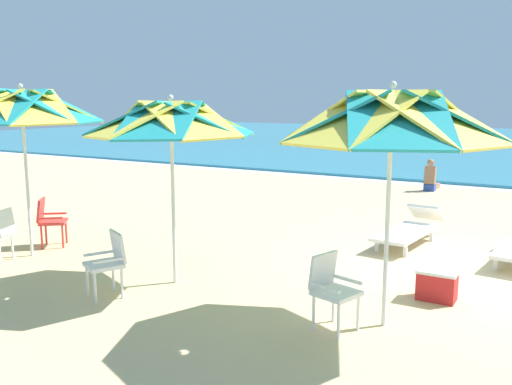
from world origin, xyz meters
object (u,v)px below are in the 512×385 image
object	(u,v)px
plastic_chair_0	(332,287)
beach_umbrella_2	(22,108)
beachgoer_seated	(431,180)
cooler_box	(437,285)
beach_umbrella_1	(171,121)
plastic_chair_1	(109,260)
sun_lounger_1	(410,229)
plastic_chair_2	(49,219)
beach_umbrella_0	(392,119)

from	to	relation	value
plastic_chair_0	beach_umbrella_2	world-z (taller)	beach_umbrella_2
plastic_chair_0	beachgoer_seated	distance (m)	10.61
cooler_box	beachgoer_seated	xyz separation A→B (m)	(-2.10, 8.99, 0.09)
beach_umbrella_1	beach_umbrella_2	size ratio (longest dim) A/B	0.93
plastic_chair_1	sun_lounger_1	size ratio (longest dim) A/B	0.39
beach_umbrella_1	plastic_chair_2	distance (m)	3.67
beach_umbrella_2	cooler_box	distance (m)	6.83
beachgoer_seated	plastic_chair_0	bearing A→B (deg)	-83.16
plastic_chair_1	cooler_box	bearing A→B (deg)	28.47
beach_umbrella_0	plastic_chair_1	distance (m)	4.01
beach_umbrella_0	beachgoer_seated	world-z (taller)	beach_umbrella_0
sun_lounger_1	cooler_box	size ratio (longest dim) A/B	4.40
cooler_box	beach_umbrella_1	bearing A→B (deg)	-160.77
plastic_chair_1	cooler_box	xyz separation A→B (m)	(3.78, 2.05, -0.30)
plastic_chair_1	plastic_chair_2	bearing A→B (deg)	154.55
beach_umbrella_0	beachgoer_seated	size ratio (longest dim) A/B	3.00
plastic_chair_0	sun_lounger_1	xyz separation A→B (m)	(-0.21, 4.19, -0.22)
plastic_chair_1	plastic_chair_2	xyz separation A→B (m)	(-2.77, 1.32, 0.00)
beach_umbrella_2	beachgoer_seated	world-z (taller)	beach_umbrella_2
beach_umbrella_1	beachgoer_seated	bearing A→B (deg)	82.84
beach_umbrella_0	plastic_chair_0	distance (m)	1.98
beachgoer_seated	plastic_chair_1	bearing A→B (deg)	-98.65
beachgoer_seated	sun_lounger_1	bearing A→B (deg)	-80.59
beach_umbrella_2	beachgoer_seated	xyz separation A→B (m)	(4.21, 10.29, -2.16)
beach_umbrella_0	plastic_chair_1	xyz separation A→B (m)	(-3.43, -0.89, -1.88)
plastic_chair_1	beachgoer_seated	bearing A→B (deg)	81.35
beach_umbrella_1	cooler_box	world-z (taller)	beach_umbrella_1
plastic_chair_1	beach_umbrella_2	bearing A→B (deg)	163.62
plastic_chair_0	plastic_chair_2	size ratio (longest dim) A/B	1.00
sun_lounger_1	cooler_box	world-z (taller)	sun_lounger_1
plastic_chair_0	sun_lounger_1	bearing A→B (deg)	92.89
beach_umbrella_0	beach_umbrella_1	world-z (taller)	beach_umbrella_0
plastic_chair_1	beachgoer_seated	xyz separation A→B (m)	(1.68, 11.04, -0.20)
beach_umbrella_1	cooler_box	distance (m)	4.15
cooler_box	plastic_chair_2	bearing A→B (deg)	-173.63
beach_umbrella_0	plastic_chair_2	bearing A→B (deg)	176.04
beach_umbrella_1	plastic_chair_2	bearing A→B (deg)	171.97
beach_umbrella_0	beach_umbrella_2	distance (m)	5.97
beach_umbrella_0	sun_lounger_1	distance (m)	4.40
beach_umbrella_1	beach_umbrella_2	bearing A→B (deg)	-177.53
cooler_box	beachgoer_seated	world-z (taller)	beachgoer_seated
plastic_chair_0	beachgoer_seated	bearing A→B (deg)	96.84
beach_umbrella_1	sun_lounger_1	bearing A→B (deg)	58.61
beach_umbrella_1	plastic_chair_1	world-z (taller)	beach_umbrella_1
plastic_chair_1	beachgoer_seated	size ratio (longest dim) A/B	0.94
plastic_chair_1	sun_lounger_1	distance (m)	5.43
plastic_chair_1	cooler_box	distance (m)	4.31
plastic_chair_2	sun_lounger_1	bearing A→B (deg)	31.50
beach_umbrella_0	beach_umbrella_1	xyz separation A→B (m)	(-3.03, -0.02, -0.07)
beach_umbrella_2	plastic_chair_2	size ratio (longest dim) A/B	3.28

